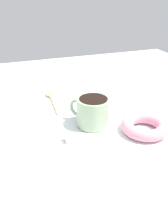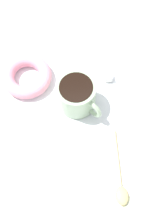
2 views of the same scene
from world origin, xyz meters
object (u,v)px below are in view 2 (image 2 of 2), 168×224
Objects in this scene: coffee_cup at (77,95)px; donut at (27,76)px; sugar_cube at (108,77)px; spoon at (121,183)px.

coffee_cup is 12.74cm from donut.
donut reaches higher than sugar_cube.
donut is at bearing -96.54° from sugar_cube.
spoon is 8.48× the size of sugar_cube.
spoon is at bearing 19.17° from coffee_cup.
donut is at bearing -124.65° from coffee_cup.
sugar_cube is at bearing 124.60° from coffee_cup.
donut is 30.27cm from spoon.
coffee_cup reaches higher than sugar_cube.
donut is 0.73× the size of spoon.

